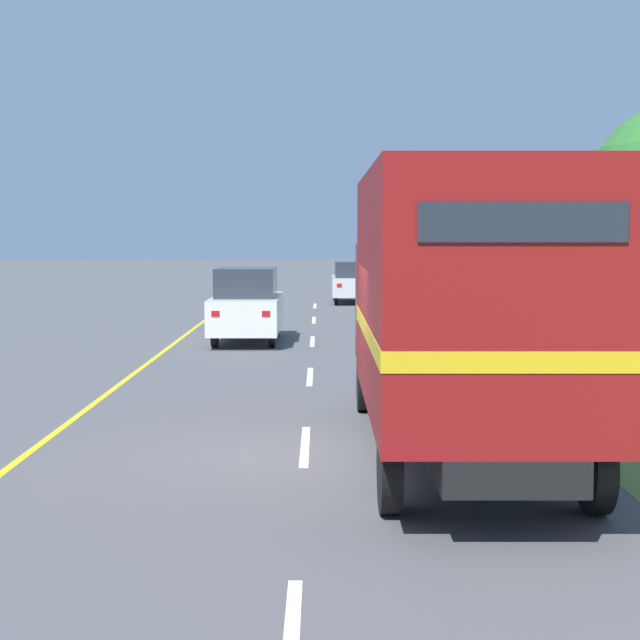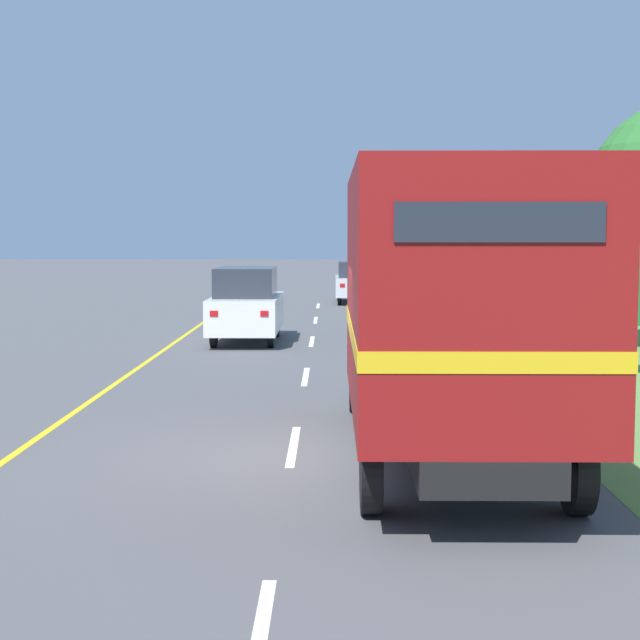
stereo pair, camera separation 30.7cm
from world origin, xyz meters
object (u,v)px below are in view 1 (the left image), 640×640
Objects in this scene: lead_car_white at (242,305)px; lead_car_silver_ahead at (349,282)px; horse_trailer_truck at (457,305)px; highway_sign at (588,295)px; delineator_post at (575,397)px.

lead_car_silver_ahead is at bearing 77.44° from lead_car_white.
highway_sign is at bearing 63.22° from horse_trailer_truck.
lead_car_white is 15.57m from lead_car_silver_ahead.
lead_car_silver_ahead is at bearing 100.79° from highway_sign.
lead_car_white reaches higher than delineator_post.
highway_sign is at bearing 72.85° from delineator_post.
horse_trailer_truck reaches higher than delineator_post.
lead_car_silver_ahead reaches higher than delineator_post.
horse_trailer_truck is 14.52m from lead_car_white.
lead_car_white reaches higher than lead_car_silver_ahead.
horse_trailer_truck is at bearing -136.74° from delineator_post.
delineator_post is (-1.70, -5.50, -1.18)m from highway_sign.
lead_car_white is 1.61× the size of highway_sign.
lead_car_white is (-3.78, 13.98, -1.02)m from horse_trailer_truck.
highway_sign is (7.53, -6.55, 0.67)m from lead_car_white.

